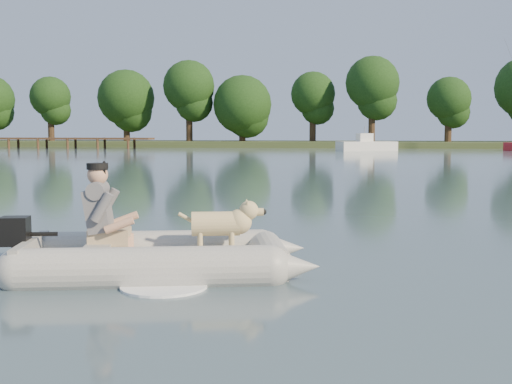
% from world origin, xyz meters
% --- Properties ---
extents(water, '(160.00, 160.00, 0.00)m').
position_xyz_m(water, '(0.00, 0.00, 0.00)').
color(water, slate).
rests_on(water, ground).
extents(shore_bank, '(160.00, 12.00, 0.70)m').
position_xyz_m(shore_bank, '(0.00, 62.00, 0.25)').
color(shore_bank, '#47512D').
rests_on(shore_bank, water).
extents(dock, '(18.00, 2.00, 1.04)m').
position_xyz_m(dock, '(-26.00, 52.00, 0.52)').
color(dock, '#4C331E').
rests_on(dock, water).
extents(treeline, '(75.85, 7.35, 9.27)m').
position_xyz_m(treeline, '(1.46, 61.10, 5.39)').
color(treeline, '#332316').
rests_on(treeline, shore_bank).
extents(dinghy, '(5.24, 4.32, 1.34)m').
position_xyz_m(dinghy, '(-0.29, 0.39, 0.57)').
color(dinghy, gray).
rests_on(dinghy, water).
extents(man, '(0.82, 0.74, 1.04)m').
position_xyz_m(man, '(-0.96, 0.28, 0.75)').
color(man, '#5F5E63').
rests_on(man, dinghy).
extents(dog, '(0.95, 0.52, 0.60)m').
position_xyz_m(dog, '(0.30, 0.58, 0.50)').
color(dog, tan).
rests_on(dog, dinghy).
extents(outboard_motor, '(0.45, 0.36, 0.76)m').
position_xyz_m(outboard_motor, '(-1.85, 0.02, 0.30)').
color(outboard_motor, black).
rests_on(outboard_motor, dinghy).
extents(motorboat, '(5.46, 3.84, 2.16)m').
position_xyz_m(motorboat, '(2.98, 48.59, 0.98)').
color(motorboat, white).
rests_on(motorboat, water).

